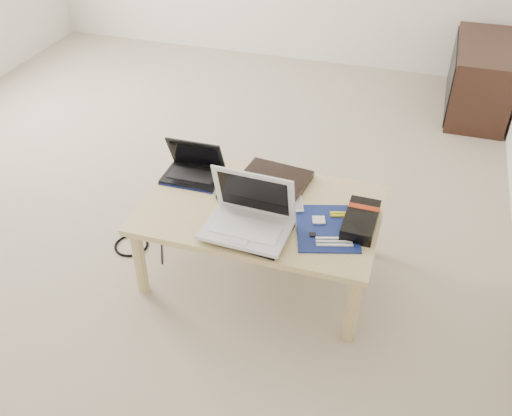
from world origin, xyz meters
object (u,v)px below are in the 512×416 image
(gpu_box, at_px, (361,220))
(coffee_table, at_px, (261,215))
(white_laptop, at_px, (249,217))
(media_cabinet, at_px, (479,78))
(netbook, at_px, (194,169))

(gpu_box, bearing_deg, coffee_table, -179.80)
(coffee_table, distance_m, white_laptop, 0.22)
(coffee_table, relative_size, gpu_box, 3.94)
(white_laptop, bearing_deg, media_cabinet, 66.79)
(media_cabinet, height_order, white_laptop, white_laptop)
(netbook, height_order, white_laptop, white_laptop)
(media_cabinet, height_order, netbook, netbook)
(coffee_table, distance_m, media_cabinet, 2.40)
(netbook, relative_size, white_laptop, 0.75)
(netbook, height_order, gpu_box, netbook)
(coffee_table, height_order, gpu_box, gpu_box)
(netbook, relative_size, gpu_box, 1.02)
(coffee_table, bearing_deg, white_laptop, -90.03)
(white_laptop, distance_m, gpu_box, 0.50)
(media_cabinet, height_order, gpu_box, media_cabinet)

